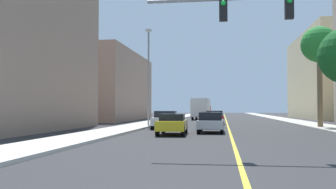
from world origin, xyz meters
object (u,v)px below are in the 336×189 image
at_px(car_silver, 211,122).
at_px(car_blue, 211,120).
at_px(car_yellow, 172,124).
at_px(car_red, 215,117).
at_px(palm_far, 319,46).
at_px(delivery_truck, 201,109).
at_px(street_lamp, 149,72).
at_px(car_white, 165,120).

bearing_deg(car_silver, car_blue, 91.58).
relative_size(car_silver, car_yellow, 0.92).
bearing_deg(car_red, palm_far, -38.19).
xyz_separation_m(car_blue, car_silver, (0.16, -5.75, 0.01)).
bearing_deg(car_red, delivery_truck, 98.35).
distance_m(street_lamp, palm_far, 15.04).
bearing_deg(palm_far, car_yellow, -140.78).
relative_size(car_red, car_blue, 1.06).
xyz_separation_m(car_blue, car_yellow, (-2.21, -8.08, -0.02)).
distance_m(car_white, car_red, 10.31).
bearing_deg(street_lamp, car_red, 45.50).
height_order(car_blue, car_silver, car_silver).
bearing_deg(palm_far, street_lamp, 175.99).
relative_size(car_red, car_silver, 1.01).
bearing_deg(car_blue, car_white, -161.19).
distance_m(car_red, car_yellow, 16.49).
distance_m(car_red, car_blue, 8.25).
relative_size(car_blue, car_silver, 0.96).
bearing_deg(car_blue, car_red, 87.98).
xyz_separation_m(street_lamp, car_blue, (5.79, -2.20, -4.31)).
bearing_deg(car_blue, street_lamp, 158.29).
height_order(car_white, car_yellow, car_white).
xyz_separation_m(car_blue, delivery_truck, (-2.18, 24.64, 0.93)).
bearing_deg(delivery_truck, car_silver, -83.62).
xyz_separation_m(car_white, car_yellow, (1.47, -6.75, -0.04)).
bearing_deg(car_yellow, car_blue, 72.19).
xyz_separation_m(car_white, car_red, (3.84, 9.57, -0.01)).
xyz_separation_m(palm_far, car_silver, (-8.93, -6.90, -6.21)).
bearing_deg(car_red, car_white, -111.61).
distance_m(street_lamp, delivery_truck, 22.98).
xyz_separation_m(car_white, car_silver, (3.84, -4.42, -0.02)).
distance_m(street_lamp, car_silver, 10.81).
bearing_deg(car_white, car_silver, 128.96).
height_order(street_lamp, palm_far, street_lamp).
bearing_deg(car_white, car_red, -113.90).
xyz_separation_m(car_red, car_silver, (0.00, -13.99, -0.00)).
xyz_separation_m(street_lamp, car_red, (5.95, 6.05, -4.29)).
distance_m(street_lamp, car_red, 9.51).
bearing_deg(palm_far, car_blue, -172.78).
height_order(car_red, delivery_truck, delivery_truck).
distance_m(car_blue, car_yellow, 8.37).
xyz_separation_m(car_yellow, delivery_truck, (0.03, 32.71, 0.95)).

